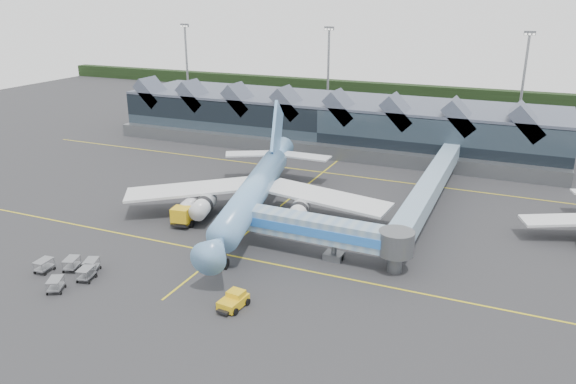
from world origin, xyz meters
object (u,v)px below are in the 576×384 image
at_px(main_airliner, 256,188).
at_px(fuel_truck, 193,206).
at_px(pushback_tug, 233,301).
at_px(jet_bridge, 326,231).

bearing_deg(main_airliner, fuel_truck, -166.33).
relative_size(main_airliner, pushback_tug, 11.53).
bearing_deg(jet_bridge, pushback_tug, -106.56).
relative_size(main_airliner, fuel_truck, 4.52).
xyz_separation_m(fuel_truck, pushback_tug, (16.75, -18.81, -1.08)).
xyz_separation_m(main_airliner, fuel_truck, (-7.89, -4.13, -2.36)).
relative_size(jet_bridge, fuel_truck, 2.43).
bearing_deg(fuel_truck, pushback_tug, -56.71).
bearing_deg(fuel_truck, main_airliner, 19.23).
height_order(jet_bridge, pushback_tug, jet_bridge).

